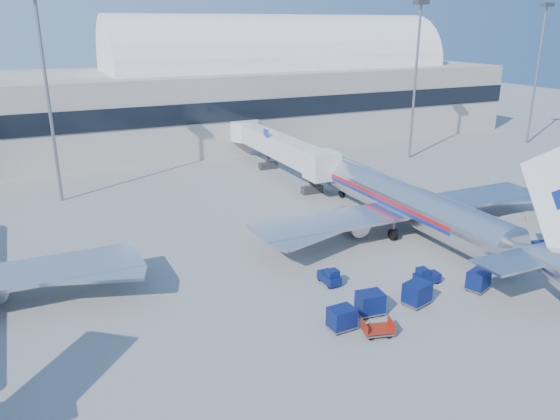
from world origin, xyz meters
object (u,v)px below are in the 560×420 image
airliner_main (411,204)px  cart_solo_near (478,280)px  jetbridge_near (274,144)px  mast_far_east (540,54)px  tug_lead (426,276)px  barrier_mid (513,219)px  barrier_far (536,214)px  barrier_near (489,224)px  mast_west (44,69)px  cart_solo_far (545,252)px  cart_train_a (417,293)px  cart_train_b (370,303)px  cart_open_red (378,330)px  cart_train_c (342,318)px  mast_east (417,58)px  tug_left (330,277)px  tug_right (504,252)px

airliner_main → cart_solo_near: 12.72m
jetbridge_near → mast_far_east: size_ratio=1.22×
mast_far_east → tug_lead: size_ratio=10.68×
barrier_mid → barrier_far: same height
barrier_near → barrier_far: bearing=0.0°
mast_west → cart_solo_far: 52.92m
mast_far_east → barrier_mid: 46.10m
cart_train_a → airliner_main: bearing=38.8°
barrier_near → jetbridge_near: bearing=109.9°
cart_train_b → cart_open_red: 2.83m
cart_train_c → cart_open_red: cart_train_c is taller
jetbridge_near → cart_train_a: 38.94m
tug_lead → cart_solo_near: cart_solo_near is taller
jetbridge_near → barrier_near: 30.82m
cart_train_c → mast_east: bearing=44.3°
barrier_near → tug_left: tug_left is taller
mast_east → mast_far_east: 25.00m
airliner_main → cart_solo_near: bearing=-103.5°
jetbridge_near → tug_lead: (-3.38, -35.88, -3.32)m
mast_west → mast_far_east: 75.00m
tug_right → cart_train_a: size_ratio=1.03×
mast_west → cart_solo_near: mast_west is taller
barrier_mid → cart_open_red: barrier_mid is taller
mast_east → tug_left: (-32.74, -31.96, -14.17)m
mast_west → tug_lead: 44.92m
cart_solo_near → barrier_far: bearing=8.6°
airliner_main → tug_right: airliner_main is taller
barrier_mid → cart_open_red: (-24.94, -11.78, -0.08)m
cart_train_b → cart_train_a: bearing=2.8°
airliner_main → cart_solo_far: airliner_main is taller
barrier_mid → cart_train_c: size_ratio=1.62×
mast_far_east → cart_train_c: 72.77m
barrier_far → cart_solo_near: size_ratio=1.40×
tug_left → cart_solo_near: bearing=-121.7°
tug_lead → cart_train_b: bearing=-157.4°
barrier_near → barrier_far: same height
tug_lead → barrier_far: bearing=24.0°
cart_train_a → cart_train_b: cart_train_a is taller
barrier_near → cart_train_a: 19.18m
cart_solo_near → tug_left: bearing=129.3°
cart_train_c → cart_open_red: bearing=-46.5°
mast_west → cart_train_a: bearing=-60.4°
mast_east → barrier_mid: (-8.70, -28.00, -14.34)m
mast_east → tug_left: bearing=-135.7°
barrier_mid → tug_left: 24.37m
mast_east → cart_train_a: mast_east is taller
barrier_near → barrier_far: 6.60m
jetbridge_near → mast_west: bearing=-178.3°
mast_far_east → tug_right: 55.56m
mast_east → cart_open_red: (-33.64, -39.78, -14.42)m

